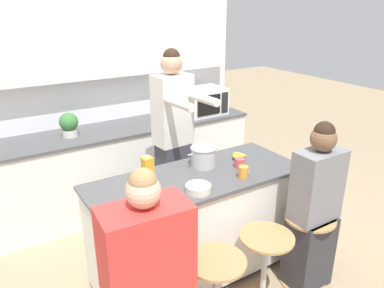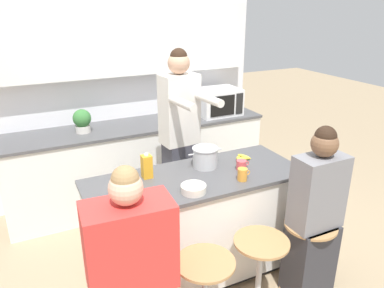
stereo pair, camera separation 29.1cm
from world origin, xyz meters
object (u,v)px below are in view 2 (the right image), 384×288
(coffee_cup_far, at_px, (242,174))
(banana_bunch, at_px, (242,158))
(person_cooking, at_px, (180,146))
(fruit_bowl, at_px, (194,189))
(kitchen_island, at_px, (196,226))
(bar_stool_center_right, at_px, (259,271))
(bar_stool_rightmost, at_px, (307,253))
(person_wrapped_blanket, at_px, (132,279))
(person_seated_near, at_px, (314,222))
(juice_carton, at_px, (147,166))
(microwave, at_px, (218,102))
(potted_plant, at_px, (82,120))
(cooking_pot, at_px, (205,157))
(coffee_cup_near, at_px, (241,165))

(coffee_cup_far, xyz_separation_m, banana_bunch, (0.21, 0.32, -0.02))
(person_cooking, height_order, fruit_bowl, person_cooking)
(kitchen_island, bearing_deg, person_cooking, 76.57)
(bar_stool_center_right, relative_size, bar_stool_rightmost, 1.00)
(person_wrapped_blanket, bearing_deg, coffee_cup_far, 24.17)
(person_seated_near, distance_m, juice_carton, 1.35)
(person_seated_near, height_order, coffee_cup_far, person_seated_near)
(bar_stool_center_right, bearing_deg, banana_bunch, 68.89)
(person_wrapped_blanket, distance_m, juice_carton, 0.91)
(juice_carton, bearing_deg, person_seated_near, -35.06)
(banana_bunch, bearing_deg, person_wrapped_blanket, -150.16)
(bar_stool_center_right, distance_m, person_seated_near, 0.56)
(bar_stool_center_right, height_order, person_wrapped_blanket, person_wrapped_blanket)
(person_wrapped_blanket, relative_size, microwave, 2.78)
(kitchen_island, height_order, fruit_bowl, fruit_bowl)
(person_cooking, distance_m, juice_carton, 0.70)
(person_wrapped_blanket, relative_size, potted_plant, 5.70)
(bar_stool_rightmost, relative_size, microwave, 1.24)
(coffee_cup_far, bearing_deg, juice_carton, 150.32)
(kitchen_island, xyz_separation_m, person_wrapped_blanket, (-0.72, -0.59, 0.18))
(coffee_cup_far, bearing_deg, kitchen_island, 144.00)
(person_seated_near, bearing_deg, microwave, 81.80)
(bar_stool_rightmost, relative_size, fruit_bowl, 3.39)
(kitchen_island, distance_m, person_cooking, 0.81)
(person_seated_near, relative_size, potted_plant, 5.77)
(cooking_pot, bearing_deg, bar_stool_center_right, -83.70)
(kitchen_island, bearing_deg, coffee_cup_near, -6.11)
(bar_stool_rightmost, xyz_separation_m, fruit_bowl, (-0.83, 0.35, 0.60))
(cooking_pot, bearing_deg, potted_plant, 119.74)
(bar_stool_rightmost, bearing_deg, coffee_cup_near, 119.46)
(coffee_cup_near, relative_size, banana_bunch, 0.70)
(person_cooking, relative_size, coffee_cup_far, 17.10)
(bar_stool_center_right, height_order, bar_stool_rightmost, same)
(bar_stool_center_right, relative_size, microwave, 1.24)
(coffee_cup_near, bearing_deg, bar_stool_center_right, -106.76)
(bar_stool_rightmost, xyz_separation_m, person_seated_near, (0.01, -0.01, 0.29))
(fruit_bowl, xyz_separation_m, potted_plant, (-0.47, 1.67, 0.11))
(bar_stool_rightmost, bearing_deg, person_wrapped_blanket, -179.41)
(kitchen_island, relative_size, coffee_cup_far, 16.16)
(banana_bunch, height_order, microwave, microwave)
(potted_plant, bearing_deg, kitchen_island, -67.60)
(bar_stool_rightmost, bearing_deg, bar_stool_center_right, -178.90)
(bar_stool_rightmost, distance_m, banana_bunch, 0.93)
(kitchen_island, relative_size, juice_carton, 8.69)
(kitchen_island, bearing_deg, fruit_bowl, -120.30)
(bar_stool_rightmost, distance_m, potted_plant, 2.50)
(bar_stool_rightmost, relative_size, person_seated_near, 0.44)
(cooking_pot, bearing_deg, kitchen_island, -138.58)
(banana_bunch, bearing_deg, coffee_cup_near, -124.49)
(person_wrapped_blanket, distance_m, coffee_cup_near, 1.28)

